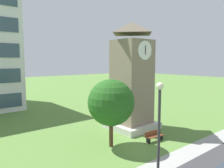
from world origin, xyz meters
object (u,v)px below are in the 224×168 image
(clock_tower, at_px, (132,82))
(tree_near_tower, at_px, (111,103))
(park_bench, at_px, (154,136))
(street_lamp, at_px, (159,126))

(clock_tower, bearing_deg, tree_near_tower, -152.19)
(park_bench, height_order, street_lamp, street_lamp)
(street_lamp, bearing_deg, park_bench, 41.15)
(street_lamp, height_order, tree_near_tower, street_lamp)
(clock_tower, relative_size, tree_near_tower, 1.95)
(park_bench, xyz_separation_m, tree_near_tower, (-3.50, 1.39, 3.03))
(clock_tower, bearing_deg, street_lamp, -127.47)
(park_bench, relative_size, street_lamp, 0.32)
(park_bench, bearing_deg, clock_tower, 74.14)
(street_lamp, bearing_deg, clock_tower, 52.53)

